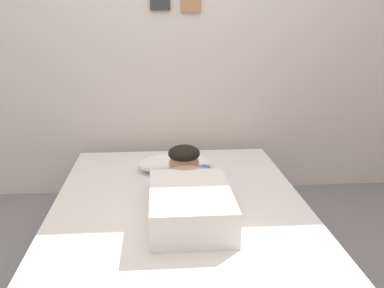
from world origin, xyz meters
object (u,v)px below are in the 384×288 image
at_px(person_lying, 188,193).
at_px(coffee_cup, 204,172).
at_px(cell_phone, 193,212).
at_px(bed, 180,230).
at_px(pillow, 175,163).

xyz_separation_m(person_lying, coffee_cup, (0.14, 0.52, -0.07)).
relative_size(person_lying, cell_phone, 6.57).
relative_size(bed, pillow, 3.88).
height_order(person_lying, coffee_cup, person_lying).
bearing_deg(coffee_cup, person_lying, -105.45).
height_order(bed, person_lying, person_lying).
height_order(bed, pillow, pillow).
relative_size(bed, person_lying, 2.19).
bearing_deg(bed, pillow, 90.42).
distance_m(pillow, coffee_cup, 0.23).
bearing_deg(coffee_cup, bed, -117.21).
bearing_deg(person_lying, cell_phone, -57.28).
xyz_separation_m(bed, coffee_cup, (0.19, 0.36, 0.24)).
bearing_deg(person_lying, pillow, 93.96).
relative_size(coffee_cup, cell_phone, 0.89).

